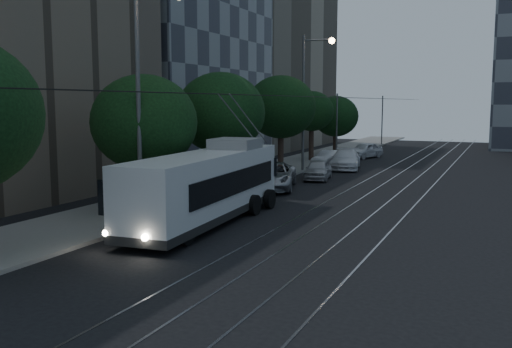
{
  "coord_description": "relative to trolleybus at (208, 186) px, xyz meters",
  "views": [
    {
      "loc": [
        8.91,
        -19.95,
        5.22
      ],
      "look_at": [
        -0.87,
        2.09,
        2.18
      ],
      "focal_mm": 40.0,
      "sensor_mm": 36.0,
      "label": 1
    }
  ],
  "objects": [
    {
      "name": "tree_4",
      "position": [
        -4.1,
        26.42,
        2.79
      ],
      "size": [
        3.89,
        3.89,
        6.2
      ],
      "color": "black",
      "rests_on": "ground"
    },
    {
      "name": "building_glass_mid",
      "position": [
        -16.1,
        20.48,
        11.79
      ],
      "size": [
        14.4,
        18.4,
        26.8
      ],
      "color": "#373A46",
      "rests_on": "ground"
    },
    {
      "name": "car_white_c",
      "position": [
        -1.4,
        22.98,
        -0.96
      ],
      "size": [
        2.1,
        4.25,
        1.34
      ],
      "primitive_type": "imported",
      "rotation": [
        0.0,
        0.0,
        -0.17
      ],
      "color": "white",
      "rests_on": "ground"
    },
    {
      "name": "tree_1",
      "position": [
        -4.1,
        1.24,
        2.64
      ],
      "size": [
        5.06,
        5.06,
        6.55
      ],
      "color": "black",
      "rests_on": "ground"
    },
    {
      "name": "tram_rails",
      "position": [
        5.4,
        18.48,
        -1.62
      ],
      "size": [
        4.52,
        90.0,
        0.02
      ],
      "color": "gray",
      "rests_on": "ground"
    },
    {
      "name": "pickup_silver",
      "position": [
        -1.18,
        10.11,
        -0.82
      ],
      "size": [
        4.21,
        6.33,
        1.61
      ],
      "primitive_type": "imported",
      "rotation": [
        0.0,
        0.0,
        0.29
      ],
      "color": "#A1A3A9",
      "rests_on": "ground"
    },
    {
      "name": "tree_2",
      "position": [
        -3.6,
        8.19,
        2.98
      ],
      "size": [
        5.22,
        5.22,
        6.97
      ],
      "color": "black",
      "rests_on": "ground"
    },
    {
      "name": "sidewalk",
      "position": [
        -4.6,
        18.48,
        -1.55
      ],
      "size": [
        5.0,
        90.0,
        0.15
      ],
      "primitive_type": "cube",
      "color": "gray",
      "rests_on": "ground"
    },
    {
      "name": "streetlamp_far",
      "position": [
        -1.88,
        19.0,
        4.47
      ],
      "size": [
        2.45,
        0.44,
        10.12
      ],
      "color": "#5B5C5E",
      "rests_on": "ground"
    },
    {
      "name": "trolleybus",
      "position": [
        0.0,
        0.0,
        0.0
      ],
      "size": [
        3.23,
        11.88,
        5.63
      ],
      "rotation": [
        0.0,
        0.0,
        0.07
      ],
      "color": "white",
      "rests_on": "ground"
    },
    {
      "name": "tree_3",
      "position": [
        -3.6,
        17.77,
        3.24
      ],
      "size": [
        5.13,
        5.13,
        7.19
      ],
      "color": "black",
      "rests_on": "ground"
    },
    {
      "name": "overhead_wires",
      "position": [
        -2.07,
        18.48,
        1.84
      ],
      "size": [
        2.23,
        90.0,
        6.0
      ],
      "color": "black",
      "rests_on": "ground"
    },
    {
      "name": "car_white_a",
      "position": [
        0.09,
        15.33,
        -0.96
      ],
      "size": [
        2.2,
        4.13,
        1.34
      ],
      "primitive_type": "imported",
      "rotation": [
        0.0,
        0.0,
        0.16
      ],
      "color": "#B0AFB4",
      "rests_on": "ground"
    },
    {
      "name": "ground",
      "position": [
        2.9,
        -1.52,
        -1.63
      ],
      "size": [
        120.0,
        120.0,
        0.0
      ],
      "primitive_type": "plane",
      "color": "black",
      "rests_on": "ground"
    },
    {
      "name": "car_white_b",
      "position": [
        0.2,
        22.05,
        -0.86
      ],
      "size": [
        3.12,
        5.59,
        1.53
      ],
      "primitive_type": "imported",
      "rotation": [
        0.0,
        0.0,
        0.19
      ],
      "color": "white",
      "rests_on": "ground"
    },
    {
      "name": "car_white_d",
      "position": [
        -0.52,
        31.5,
        -0.89
      ],
      "size": [
        3.09,
        4.66,
        1.48
      ],
      "primitive_type": "imported",
      "rotation": [
        0.0,
        0.0,
        -0.34
      ],
      "color": "silver",
      "rests_on": "ground"
    },
    {
      "name": "tree_5",
      "position": [
        -3.71,
        32.66,
        2.23
      ],
      "size": [
        4.41,
        4.41,
        5.85
      ],
      "color": "black",
      "rests_on": "ground"
    },
    {
      "name": "streetlamp_near",
      "position": [
        -2.49,
        -0.86,
        4.45
      ],
      "size": [
        2.44,
        0.44,
        10.1
      ],
      "color": "#5B5C5E",
      "rests_on": "ground"
    }
  ]
}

